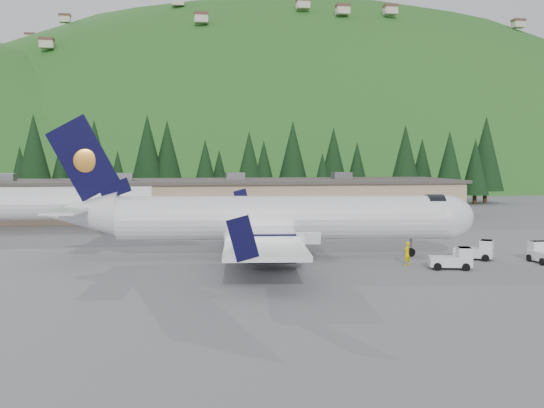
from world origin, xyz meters
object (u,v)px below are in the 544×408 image
at_px(baggage_tug_a, 454,259).
at_px(ramp_worker, 407,253).
at_px(baggage_tug_c, 544,253).
at_px(terminal_building, 198,198).
at_px(airliner, 271,220).
at_px(baggage_tug_b, 477,251).
at_px(second_airliner, 21,203).

distance_m(baggage_tug_a, ramp_worker, 3.60).
bearing_deg(baggage_tug_c, terminal_building, 31.20).
bearing_deg(ramp_worker, baggage_tug_a, 104.20).
height_order(airliner, baggage_tug_b, airliner).
height_order(baggage_tug_a, ramp_worker, ramp_worker).
bearing_deg(baggage_tug_a, second_airliner, 155.15).
bearing_deg(terminal_building, baggage_tug_a, -70.22).
bearing_deg(airliner, ramp_worker, -23.68).
height_order(baggage_tug_a, terminal_building, terminal_building).
height_order(baggage_tug_c, ramp_worker, ramp_worker).
relative_size(airliner, terminal_building, 0.50).
relative_size(second_airliner, baggage_tug_c, 8.96).
bearing_deg(second_airliner, baggage_tug_c, -32.09).
distance_m(airliner, baggage_tug_a, 14.90).
bearing_deg(baggage_tug_b, second_airliner, 178.74).
bearing_deg(baggage_tug_a, terminal_building, 124.19).
height_order(airliner, baggage_tug_a, airliner).
relative_size(airliner, ramp_worker, 19.30).
height_order(baggage_tug_a, baggage_tug_b, baggage_tug_a).
relative_size(airliner, baggage_tug_a, 10.61).
xyz_separation_m(baggage_tug_a, ramp_worker, (-2.83, 2.21, 0.19)).
relative_size(second_airliner, terminal_building, 0.39).
height_order(baggage_tug_b, ramp_worker, ramp_worker).
distance_m(baggage_tug_c, ramp_worker, 11.04).
height_order(airliner, second_airliner, airliner).
height_order(airliner, baggage_tug_c, airliner).
bearing_deg(terminal_building, baggage_tug_c, -60.72).
xyz_separation_m(baggage_tug_b, baggage_tug_c, (4.43, -2.29, -0.00)).
height_order(second_airliner, terminal_building, second_airliner).
relative_size(baggage_tug_b, baggage_tug_c, 1.10).
bearing_deg(ramp_worker, second_airliner, -77.24).
bearing_deg(terminal_building, second_airliner, -141.22).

